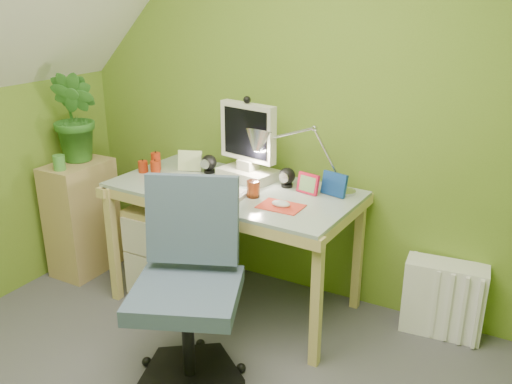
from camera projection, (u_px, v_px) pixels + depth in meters
The scene contains 19 objects.
wall_back at pixel (305, 106), 3.19m from camera, with size 3.20×0.01×2.40m, color olive.
desk at pixel (234, 247), 3.27m from camera, with size 1.43×0.71×0.77m, color tan, non-canonical shape.
monitor at pixel (248, 140), 3.20m from camera, with size 0.35×0.20×0.48m, color silver, non-canonical shape.
speaker_left at pixel (209, 164), 3.37m from camera, with size 0.10×0.10×0.12m, color black, non-canonical shape.
speaker_right at pixel (287, 177), 3.13m from camera, with size 0.10×0.10×0.11m, color black, non-canonical shape.
keyboard at pixel (208, 190), 3.06m from camera, with size 0.46×0.15×0.02m, color silver.
mousepad at pixel (281, 206), 2.85m from camera, with size 0.23×0.16×0.01m, color red.
mouse at pixel (281, 204), 2.85m from camera, with size 0.10×0.06×0.04m, color silver.
amber_tumbler at pixel (253, 189), 2.98m from camera, with size 0.07×0.07×0.09m, color #963B15.
candle_cluster at pixel (152, 163), 3.40m from camera, with size 0.15×0.13×0.11m, color #A92B0E, non-canonical shape.
photo_frame_red at pixel (308, 184), 3.03m from camera, with size 0.13×0.02×0.11m, color red.
photo_frame_blue at pixel (334, 184), 2.99m from camera, with size 0.15×0.02×0.13m, color navy.
photo_frame_green at pixel (190, 161), 3.41m from camera, with size 0.15×0.02×0.13m, color #C3D693.
desk_lamp at pixel (319, 144), 2.99m from camera, with size 0.52×0.22×0.55m, color #B8B9BD, non-canonical shape.
side_ledge at pixel (82, 218), 3.69m from camera, with size 0.29×0.44×0.77m, color tan.
potted_plant at pixel (76, 117), 3.49m from camera, with size 0.33×0.27×0.60m, color #2F6D24.
green_cup at pixel (59, 163), 3.40m from camera, with size 0.07×0.07×0.10m, color #4C973F.
task_chair at pixel (186, 290), 2.54m from camera, with size 0.57×0.57×1.02m, color #41546B, non-canonical shape.
radiator at pixel (443, 299), 3.03m from camera, with size 0.43×0.17×0.43m, color white.
Camera 1 is at (1.28, -1.32, 1.83)m, focal length 38.00 mm.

